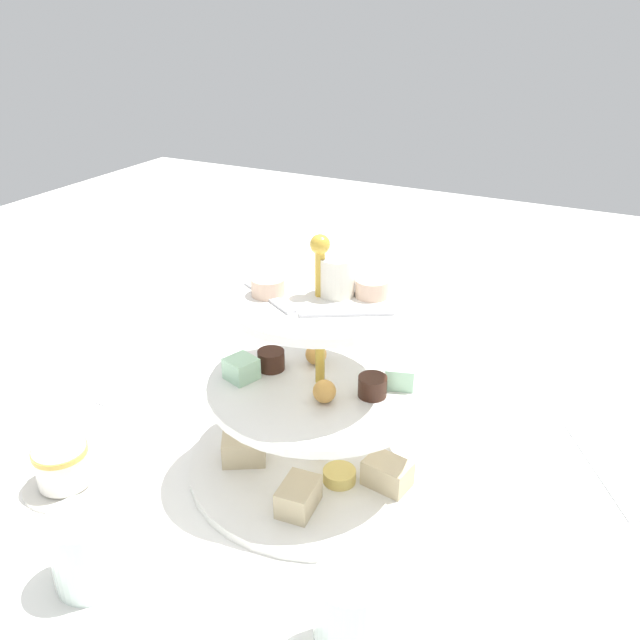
{
  "coord_description": "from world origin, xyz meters",
  "views": [
    {
      "loc": [
        0.28,
        -0.54,
        0.48
      ],
      "look_at": [
        0.0,
        0.0,
        0.18
      ],
      "focal_mm": 37.1,
      "sensor_mm": 36.0,
      "label": 1
    }
  ],
  "objects_px": {
    "teacup_with_saucer": "(63,468)",
    "butter_knife_left": "(599,468)",
    "butter_knife_right": "(144,375)",
    "tiered_serving_stand": "(320,405)",
    "water_glass_tall_right": "(356,317)",
    "water_glass_short_left": "(87,549)",
    "water_glass_mid_back": "(351,614)"
  },
  "relations": [
    {
      "from": "butter_knife_left",
      "to": "water_glass_short_left",
      "type": "bearing_deg",
      "value": 103.47
    },
    {
      "from": "water_glass_tall_right",
      "to": "butter_knife_left",
      "type": "height_order",
      "value": "water_glass_tall_right"
    },
    {
      "from": "butter_knife_right",
      "to": "butter_knife_left",
      "type": "bearing_deg",
      "value": 98.98
    },
    {
      "from": "teacup_with_saucer",
      "to": "water_glass_mid_back",
      "type": "relative_size",
      "value": 1.08
    },
    {
      "from": "teacup_with_saucer",
      "to": "water_glass_short_left",
      "type": "bearing_deg",
      "value": -35.03
    },
    {
      "from": "butter_knife_left",
      "to": "water_glass_tall_right",
      "type": "bearing_deg",
      "value": 41.09
    },
    {
      "from": "water_glass_tall_right",
      "to": "water_glass_mid_back",
      "type": "distance_m",
      "value": 0.5
    },
    {
      "from": "tiered_serving_stand",
      "to": "butter_knife_right",
      "type": "height_order",
      "value": "tiered_serving_stand"
    },
    {
      "from": "water_glass_tall_right",
      "to": "butter_knife_right",
      "type": "relative_size",
      "value": 0.72
    },
    {
      "from": "tiered_serving_stand",
      "to": "water_glass_tall_right",
      "type": "relative_size",
      "value": 2.41
    },
    {
      "from": "teacup_with_saucer",
      "to": "butter_knife_right",
      "type": "relative_size",
      "value": 0.53
    },
    {
      "from": "water_glass_mid_back",
      "to": "tiered_serving_stand",
      "type": "bearing_deg",
      "value": 122.65
    },
    {
      "from": "tiered_serving_stand",
      "to": "teacup_with_saucer",
      "type": "height_order",
      "value": "tiered_serving_stand"
    },
    {
      "from": "butter_knife_right",
      "to": "water_glass_mid_back",
      "type": "distance_m",
      "value": 0.52
    },
    {
      "from": "tiered_serving_stand",
      "to": "water_glass_tall_right",
      "type": "xyz_separation_m",
      "value": [
        -0.07,
        0.26,
        -0.02
      ]
    },
    {
      "from": "tiered_serving_stand",
      "to": "teacup_with_saucer",
      "type": "xyz_separation_m",
      "value": [
        -0.23,
        -0.16,
        -0.06
      ]
    },
    {
      "from": "water_glass_short_left",
      "to": "tiered_serving_stand",
      "type": "bearing_deg",
      "value": 65.34
    },
    {
      "from": "tiered_serving_stand",
      "to": "water_glass_mid_back",
      "type": "relative_size",
      "value": 3.57
    },
    {
      "from": "teacup_with_saucer",
      "to": "water_glass_tall_right",
      "type": "bearing_deg",
      "value": 69.01
    },
    {
      "from": "teacup_with_saucer",
      "to": "water_glass_mid_back",
      "type": "distance_m",
      "value": 0.37
    },
    {
      "from": "teacup_with_saucer",
      "to": "butter_knife_left",
      "type": "distance_m",
      "value": 0.6
    },
    {
      "from": "water_glass_short_left",
      "to": "water_glass_mid_back",
      "type": "relative_size",
      "value": 0.9
    },
    {
      "from": "tiered_serving_stand",
      "to": "butter_knife_left",
      "type": "height_order",
      "value": "tiered_serving_stand"
    },
    {
      "from": "water_glass_short_left",
      "to": "teacup_with_saucer",
      "type": "xyz_separation_m",
      "value": [
        -0.12,
        0.08,
        -0.01
      ]
    },
    {
      "from": "water_glass_short_left",
      "to": "butter_knife_left",
      "type": "bearing_deg",
      "value": 43.63
    },
    {
      "from": "teacup_with_saucer",
      "to": "butter_knife_right",
      "type": "xyz_separation_m",
      "value": [
        -0.08,
        0.22,
        -0.02
      ]
    },
    {
      "from": "tiered_serving_stand",
      "to": "butter_knife_left",
      "type": "relative_size",
      "value": 1.74
    },
    {
      "from": "water_glass_mid_back",
      "to": "teacup_with_saucer",
      "type": "bearing_deg",
      "value": 173.13
    },
    {
      "from": "butter_knife_left",
      "to": "tiered_serving_stand",
      "type": "bearing_deg",
      "value": 85.25
    },
    {
      "from": "teacup_with_saucer",
      "to": "butter_knife_left",
      "type": "relative_size",
      "value": 0.53
    },
    {
      "from": "water_glass_short_left",
      "to": "butter_knife_right",
      "type": "xyz_separation_m",
      "value": [
        -0.2,
        0.31,
        -0.04
      ]
    },
    {
      "from": "teacup_with_saucer",
      "to": "butter_knife_left",
      "type": "height_order",
      "value": "teacup_with_saucer"
    }
  ]
}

